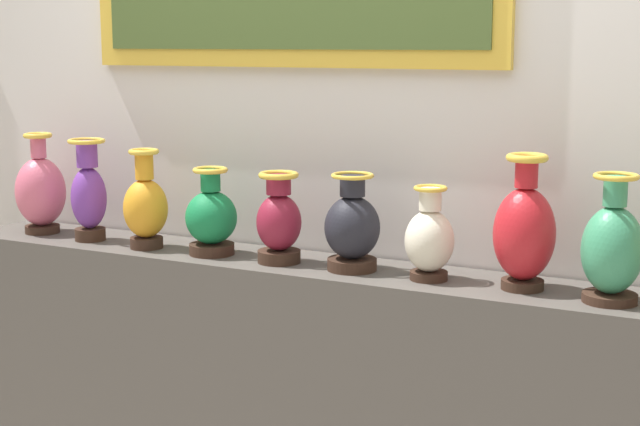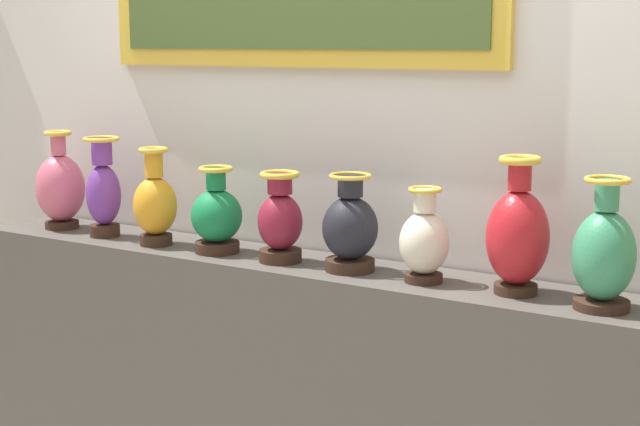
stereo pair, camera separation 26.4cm
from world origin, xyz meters
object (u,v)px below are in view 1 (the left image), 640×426
at_px(vase_rose, 41,191).
at_px(vase_onyx, 352,228).
at_px(vase_emerald, 211,218).
at_px(vase_amber, 145,207).
at_px(vase_crimson, 524,231).
at_px(vase_jade, 612,249).
at_px(vase_violet, 89,194).
at_px(vase_ivory, 429,239).
at_px(vase_burgundy, 279,222).

height_order(vase_rose, vase_onyx, vase_rose).
relative_size(vase_emerald, vase_onyx, 0.96).
relative_size(vase_amber, vase_emerald, 1.17).
bearing_deg(vase_crimson, vase_jade, -6.82).
bearing_deg(vase_emerald, vase_jade, -0.38).
xyz_separation_m(vase_violet, vase_onyx, (1.05, 0.02, -0.04)).
relative_size(vase_rose, vase_crimson, 0.95).
distance_m(vase_violet, vase_amber, 0.27).
bearing_deg(vase_onyx, vase_amber, -177.69).
bearing_deg(vase_emerald, vase_crimson, 1.16).
xyz_separation_m(vase_emerald, vase_crimson, (1.07, 0.02, 0.05)).
relative_size(vase_violet, vase_jade, 1.03).
height_order(vase_rose, vase_emerald, vase_rose).
distance_m(vase_emerald, vase_jade, 1.32).
distance_m(vase_rose, vase_violet, 0.26).
height_order(vase_emerald, vase_ivory, vase_emerald).
xyz_separation_m(vase_ivory, vase_jade, (0.54, -0.01, 0.03)).
relative_size(vase_burgundy, vase_jade, 0.83).
bearing_deg(vase_violet, vase_ivory, 0.42).
bearing_deg(vase_onyx, vase_emerald, -178.79).
distance_m(vase_amber, vase_jade, 1.58).
xyz_separation_m(vase_onyx, vase_crimson, (0.54, 0.01, 0.04)).
distance_m(vase_ivory, vase_jade, 0.54).
relative_size(vase_violet, vase_crimson, 0.93).
bearing_deg(vase_emerald, vase_rose, 178.49).
distance_m(vase_onyx, vase_crimson, 0.55).
relative_size(vase_violet, vase_emerald, 1.25).
relative_size(vase_onyx, vase_ivory, 1.07).
bearing_deg(vase_emerald, vase_violet, -179.35).
bearing_deg(vase_crimson, vase_emerald, -178.84).
xyz_separation_m(vase_violet, vase_jade, (1.85, -0.00, -0.02)).
height_order(vase_ivory, vase_crimson, vase_crimson).
relative_size(vase_emerald, vase_jade, 0.83).
xyz_separation_m(vase_violet, vase_burgundy, (0.79, 0.01, -0.04)).
distance_m(vase_emerald, vase_crimson, 1.07).
bearing_deg(vase_violet, vase_emerald, 0.65).
bearing_deg(vase_violet, vase_crimson, 0.99).
bearing_deg(vase_violet, vase_jade, -0.09).
height_order(vase_emerald, vase_crimson, vase_crimson).
distance_m(vase_amber, vase_crimson, 1.33).
bearing_deg(vase_crimson, vase_violet, -179.01).
bearing_deg(vase_amber, vase_violet, 176.85).
relative_size(vase_rose, vase_ivory, 1.32).
distance_m(vase_amber, vase_ivory, 1.04).
bearing_deg(vase_ivory, vase_emerald, -179.73).
bearing_deg(vase_rose, vase_jade, -0.80).
height_order(vase_amber, vase_ivory, vase_amber).
bearing_deg(vase_violet, vase_burgundy, 0.37).
bearing_deg(vase_rose, vase_emerald, -1.51).
height_order(vase_ivory, vase_jade, vase_jade).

